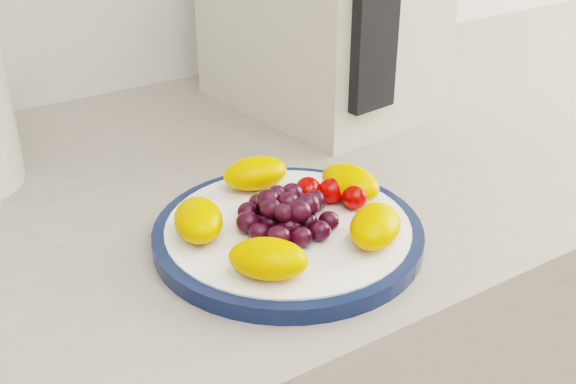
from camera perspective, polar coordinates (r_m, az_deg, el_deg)
plate_rim at (r=0.64m, az=0.00°, el=-3.35°), size 0.24×0.24×0.01m
plate_face at (r=0.64m, az=0.00°, el=-3.28°), size 0.22×0.22×0.02m
fruit_plate at (r=0.63m, az=0.48°, el=-1.28°), size 0.21×0.20×0.03m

